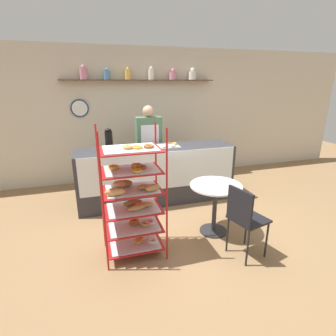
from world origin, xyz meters
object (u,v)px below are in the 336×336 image
object	(u,v)px
cafe_chair	(244,215)
donut_tray_counter	(168,145)
pastry_rack	(133,197)
person_worker	(149,146)
coffee_carafe	(109,140)
cafe_table	(215,197)

from	to	relation	value
cafe_chair	donut_tray_counter	bearing A→B (deg)	-3.57
pastry_rack	cafe_chair	distance (m)	1.30
person_worker	donut_tray_counter	size ratio (longest dim) A/B	4.19
coffee_carafe	donut_tray_counter	world-z (taller)	coffee_carafe
person_worker	cafe_chair	bearing A→B (deg)	-76.03
cafe_table	coffee_carafe	bearing A→B (deg)	134.90
person_worker	cafe_table	world-z (taller)	person_worker
person_worker	cafe_chair	size ratio (longest dim) A/B	1.81
person_worker	donut_tray_counter	distance (m)	0.56
cafe_chair	donut_tray_counter	xyz separation A→B (m)	(-0.35, 1.86, 0.44)
person_worker	donut_tray_counter	xyz separation A→B (m)	(0.23, -0.50, 0.11)
cafe_table	coffee_carafe	distance (m)	1.91
pastry_rack	person_worker	distance (m)	2.02
donut_tray_counter	person_worker	bearing A→B (deg)	114.96
cafe_table	cafe_chair	bearing A→B (deg)	-83.59
pastry_rack	donut_tray_counter	xyz separation A→B (m)	(0.86, 1.42, 0.24)
pastry_rack	person_worker	world-z (taller)	person_worker
person_worker	cafe_chair	world-z (taller)	person_worker
person_worker	donut_tray_counter	bearing A→B (deg)	-65.04
pastry_rack	donut_tray_counter	world-z (taller)	pastry_rack
cafe_table	person_worker	bearing A→B (deg)	106.47
person_worker	cafe_table	xyz separation A→B (m)	(0.52, -1.75, -0.35)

